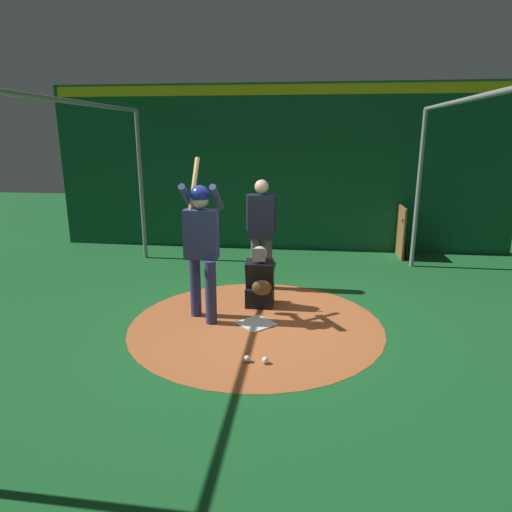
{
  "coord_description": "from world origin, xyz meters",
  "views": [
    {
      "loc": [
        5.5,
        0.65,
        2.45
      ],
      "look_at": [
        0.0,
        0.0,
        0.95
      ],
      "focal_mm": 31.31,
      "sensor_mm": 36.0,
      "label": 1
    }
  ],
  "objects_px": {
    "home_plate": "(256,323)",
    "batter": "(201,239)",
    "bat_rack": "(400,231)",
    "baseball_1": "(265,360)",
    "umpire": "(262,228)",
    "baseball_0": "(247,359)",
    "catcher": "(260,283)"
  },
  "relations": [
    {
      "from": "catcher",
      "to": "baseball_0",
      "type": "xyz_separation_m",
      "value": [
        1.71,
        0.04,
        -0.31
      ]
    },
    {
      "from": "batter",
      "to": "catcher",
      "type": "bearing_deg",
      "value": 128.11
    },
    {
      "from": "umpire",
      "to": "baseball_0",
      "type": "height_order",
      "value": "umpire"
    },
    {
      "from": "batter",
      "to": "baseball_0",
      "type": "height_order",
      "value": "batter"
    },
    {
      "from": "bat_rack",
      "to": "baseball_0",
      "type": "xyz_separation_m",
      "value": [
        5.07,
        -2.56,
        -0.45
      ]
    },
    {
      "from": "umpire",
      "to": "baseball_1",
      "type": "distance_m",
      "value": 2.73
    },
    {
      "from": "baseball_0",
      "to": "baseball_1",
      "type": "relative_size",
      "value": 1.0
    },
    {
      "from": "umpire",
      "to": "baseball_0",
      "type": "bearing_deg",
      "value": 2.42
    },
    {
      "from": "home_plate",
      "to": "umpire",
      "type": "relative_size",
      "value": 0.24
    },
    {
      "from": "bat_rack",
      "to": "baseball_1",
      "type": "bearing_deg",
      "value": -24.89
    },
    {
      "from": "baseball_0",
      "to": "catcher",
      "type": "bearing_deg",
      "value": -178.6
    },
    {
      "from": "umpire",
      "to": "baseball_1",
      "type": "bearing_deg",
      "value": 7.03
    },
    {
      "from": "home_plate",
      "to": "baseball_1",
      "type": "xyz_separation_m",
      "value": [
        1.05,
        0.23,
        0.03
      ]
    },
    {
      "from": "umpire",
      "to": "catcher",
      "type": "bearing_deg",
      "value": 4.55
    },
    {
      "from": "home_plate",
      "to": "baseball_1",
      "type": "bearing_deg",
      "value": 12.2
    },
    {
      "from": "bat_rack",
      "to": "baseball_1",
      "type": "xyz_separation_m",
      "value": [
        5.08,
        -2.36,
        -0.45
      ]
    },
    {
      "from": "baseball_1",
      "to": "batter",
      "type": "bearing_deg",
      "value": -140.17
    },
    {
      "from": "umpire",
      "to": "baseball_1",
      "type": "height_order",
      "value": "umpire"
    },
    {
      "from": "catcher",
      "to": "baseball_1",
      "type": "distance_m",
      "value": 1.77
    },
    {
      "from": "catcher",
      "to": "bat_rack",
      "type": "xyz_separation_m",
      "value": [
        -3.36,
        2.61,
        0.13
      ]
    },
    {
      "from": "bat_rack",
      "to": "home_plate",
      "type": "bearing_deg",
      "value": -32.69
    },
    {
      "from": "home_plate",
      "to": "bat_rack",
      "type": "height_order",
      "value": "bat_rack"
    },
    {
      "from": "batter",
      "to": "baseball_0",
      "type": "xyz_separation_m",
      "value": [
        1.15,
        0.76,
        -1.08
      ]
    },
    {
      "from": "home_plate",
      "to": "batter",
      "type": "distance_m",
      "value": 1.34
    },
    {
      "from": "batter",
      "to": "bat_rack",
      "type": "relative_size",
      "value": 1.84
    },
    {
      "from": "home_plate",
      "to": "batter",
      "type": "bearing_deg",
      "value": -98.24
    },
    {
      "from": "baseball_1",
      "to": "home_plate",
      "type": "bearing_deg",
      "value": -167.8
    },
    {
      "from": "home_plate",
      "to": "bat_rack",
      "type": "xyz_separation_m",
      "value": [
        -4.03,
        2.59,
        0.48
      ]
    },
    {
      "from": "bat_rack",
      "to": "catcher",
      "type": "bearing_deg",
      "value": -37.82
    },
    {
      "from": "umpire",
      "to": "baseball_0",
      "type": "distance_m",
      "value": 2.7
    },
    {
      "from": "home_plate",
      "to": "umpire",
      "type": "height_order",
      "value": "umpire"
    },
    {
      "from": "catcher",
      "to": "home_plate",
      "type": "bearing_deg",
      "value": 1.75
    }
  ]
}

